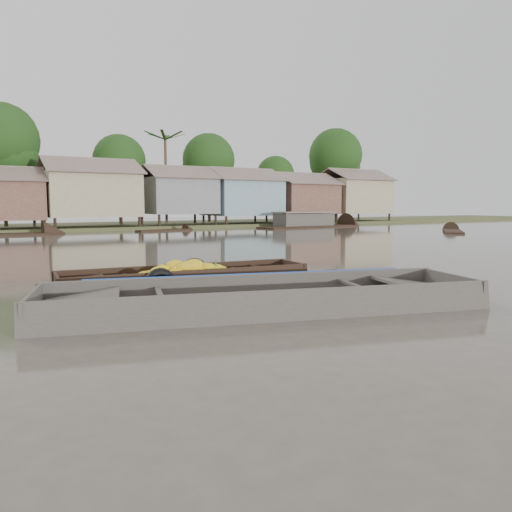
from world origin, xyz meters
TOP-DOWN VIEW (x-y plane):
  - ground at (0.00, 0.00)m, footprint 120.00×120.00m
  - riverbank at (3.03, 31.86)m, footprint 120.00×12.47m
  - banana_boat at (-1.56, 2.09)m, footprint 6.16×2.02m
  - viewer_boat at (-1.33, -1.31)m, footprint 8.47×4.32m
  - distant_boats at (12.74, 24.13)m, footprint 47.39×15.71m

SIDE VIEW (x-z plane):
  - ground at x=0.00m, z-range 0.00..0.00m
  - viewer_boat at x=-1.33m, z-range -0.25..0.41m
  - banana_boat at x=-1.56m, z-range -0.23..0.60m
  - distant_boats at x=12.74m, z-range -0.49..0.88m
  - riverbank at x=3.03m, z-range -2.04..8.18m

